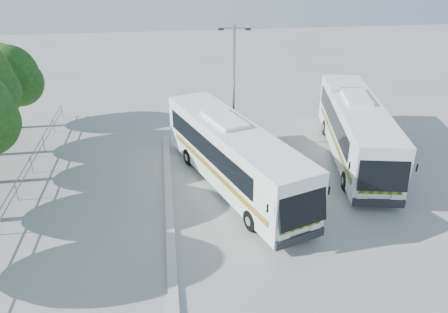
{
  "coord_description": "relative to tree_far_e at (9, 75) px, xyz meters",
  "views": [
    {
      "loc": [
        -2.1,
        -17.48,
        11.98
      ],
      "look_at": [
        0.7,
        2.82,
        1.89
      ],
      "focal_mm": 35.0,
      "sensor_mm": 36.0,
      "label": 1
    }
  ],
  "objects": [
    {
      "name": "railing",
      "position": [
        2.63,
        -9.3,
        -3.15
      ],
      "size": [
        0.06,
        22.0,
        1.0
      ],
      "color": "gray",
      "rests_on": "ground"
    },
    {
      "name": "kerb_divider",
      "position": [
        10.33,
        -11.3,
        -3.81
      ],
      "size": [
        0.4,
        16.0,
        0.15
      ],
      "primitive_type": "cube",
      "color": "#B2B2AD",
      "rests_on": "ground"
    },
    {
      "name": "tree_far_e",
      "position": [
        0.0,
        0.0,
        0.0
      ],
      "size": [
        4.54,
        4.28,
        5.92
      ],
      "color": "#382314",
      "rests_on": "ground"
    },
    {
      "name": "lamppost",
      "position": [
        14.63,
        -5.46,
        0.39
      ],
      "size": [
        1.9,
        0.41,
        7.75
      ],
      "rotation": [
        0.0,
        0.0,
        -0.12
      ],
      "color": "gray",
      "rests_on": "ground"
    },
    {
      "name": "coach_main",
      "position": [
        13.85,
        -10.36,
        -1.99
      ],
      "size": [
        6.36,
        12.56,
        3.45
      ],
      "rotation": [
        0.0,
        0.0,
        0.33
      ],
      "color": "white",
      "rests_on": "ground"
    },
    {
      "name": "coach_adjacent",
      "position": [
        21.7,
        -7.86,
        -1.97
      ],
      "size": [
        5.0,
        12.83,
        3.49
      ],
      "rotation": [
        0.0,
        0.0,
        -0.2
      ],
      "color": "white",
      "rests_on": "ground"
    },
    {
      "name": "ground",
      "position": [
        12.63,
        -13.3,
        -3.89
      ],
      "size": [
        100.0,
        100.0,
        0.0
      ],
      "primitive_type": "plane",
      "color": "#A0A09B",
      "rests_on": "ground"
    }
  ]
}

